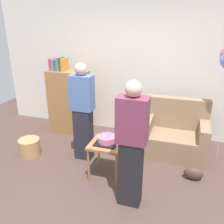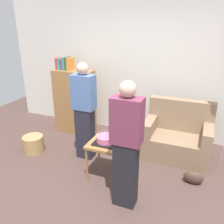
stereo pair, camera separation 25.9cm
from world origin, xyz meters
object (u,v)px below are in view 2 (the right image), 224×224
(person_blowing_candles, at_px, (84,112))
(handbag, at_px, (193,177))
(couch, at_px, (177,137))
(side_table, at_px, (106,148))
(bookshelf, at_px, (74,101))
(wicker_basket, at_px, (33,144))
(birthday_cake, at_px, (105,139))
(person_holding_cake, at_px, (126,146))

(person_blowing_candles, distance_m, handbag, 1.94)
(couch, bearing_deg, side_table, -132.01)
(bookshelf, distance_m, wicker_basket, 1.20)
(birthday_cake, height_order, handbag, birthday_cake)
(bookshelf, relative_size, person_holding_cake, 0.96)
(side_table, relative_size, person_holding_cake, 0.35)
(person_blowing_candles, relative_size, wicker_basket, 4.53)
(side_table, bearing_deg, couch, 47.99)
(side_table, bearing_deg, bookshelf, 135.32)
(bookshelf, relative_size, person_blowing_candles, 0.96)
(couch, height_order, wicker_basket, couch)
(couch, distance_m, wicker_basket, 2.54)
(birthday_cake, bearing_deg, handbag, 13.41)
(bookshelf, bearing_deg, wicker_basket, -103.78)
(person_blowing_candles, relative_size, person_holding_cake, 1.00)
(bookshelf, distance_m, side_table, 1.73)
(birthday_cake, xyz_separation_m, handbag, (1.25, 0.30, -0.51))
(wicker_basket, bearing_deg, handbag, 3.00)
(birthday_cake, bearing_deg, person_holding_cake, -43.56)
(side_table, height_order, person_blowing_candles, person_blowing_candles)
(person_holding_cake, bearing_deg, handbag, -143.19)
(wicker_basket, bearing_deg, bookshelf, 76.22)
(birthday_cake, height_order, person_blowing_candles, person_blowing_candles)
(person_blowing_candles, bearing_deg, birthday_cake, -48.16)
(person_blowing_candles, height_order, wicker_basket, person_blowing_candles)
(side_table, bearing_deg, wicker_basket, 173.99)
(couch, xyz_separation_m, person_holding_cake, (-0.44, -1.45, 0.49))
(couch, xyz_separation_m, side_table, (-0.90, -1.00, 0.14))
(birthday_cake, relative_size, wicker_basket, 0.89)
(couch, xyz_separation_m, handbag, (0.35, -0.71, -0.24))
(side_table, relative_size, handbag, 2.01)
(couch, xyz_separation_m, bookshelf, (-2.13, 0.20, 0.34))
(side_table, bearing_deg, person_holding_cake, -43.56)
(bookshelf, distance_m, handbag, 2.70)
(person_holding_cake, height_order, handbag, person_holding_cake)
(couch, bearing_deg, bookshelf, 174.53)
(couch, bearing_deg, handbag, -63.70)
(side_table, height_order, wicker_basket, side_table)
(bookshelf, height_order, wicker_basket, bookshelf)
(person_blowing_candles, bearing_deg, person_holding_cake, -52.33)
(side_table, height_order, birthday_cake, birthday_cake)
(couch, xyz_separation_m, wicker_basket, (-2.38, -0.85, -0.19))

